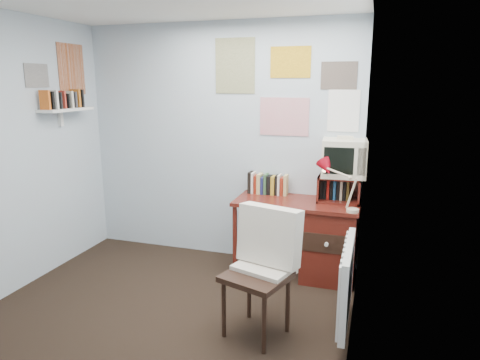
% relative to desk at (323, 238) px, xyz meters
% --- Properties ---
extents(ground, '(3.50, 3.50, 0.00)m').
position_rel_desk_xyz_m(ground, '(-1.17, -1.48, -0.41)').
color(ground, black).
rests_on(ground, ground).
extents(back_wall, '(3.00, 0.02, 2.50)m').
position_rel_desk_xyz_m(back_wall, '(-1.17, 0.27, 0.84)').
color(back_wall, '#B0BBC9').
rests_on(back_wall, ground).
extents(right_wall, '(0.02, 3.50, 2.50)m').
position_rel_desk_xyz_m(right_wall, '(0.33, -1.48, 0.84)').
color(right_wall, '#B0BBC9').
rests_on(right_wall, ground).
extents(desk, '(1.20, 0.55, 0.76)m').
position_rel_desk_xyz_m(desk, '(0.00, 0.00, 0.00)').
color(desk, maroon).
rests_on(desk, ground).
extents(desk_chair, '(0.60, 0.59, 0.95)m').
position_rel_desk_xyz_m(desk_chair, '(-0.36, -1.16, 0.07)').
color(desk_chair, black).
rests_on(desk_chair, ground).
extents(desk_lamp, '(0.32, 0.29, 0.40)m').
position_rel_desk_xyz_m(desk_lamp, '(0.27, -0.22, 0.56)').
color(desk_lamp, '#AE0B1B').
rests_on(desk_lamp, desk).
extents(tv_riser, '(0.40, 0.30, 0.25)m').
position_rel_desk_xyz_m(tv_riser, '(0.12, 0.11, 0.48)').
color(tv_riser, maroon).
rests_on(tv_riser, desk).
extents(crt_tv, '(0.43, 0.40, 0.39)m').
position_rel_desk_xyz_m(crt_tv, '(0.15, 0.13, 0.80)').
color(crt_tv, beige).
rests_on(crt_tv, tv_riser).
extents(book_row, '(0.60, 0.14, 0.22)m').
position_rel_desk_xyz_m(book_row, '(-0.51, 0.18, 0.46)').
color(book_row, maroon).
rests_on(book_row, desk).
extents(radiator, '(0.09, 0.80, 0.60)m').
position_rel_desk_xyz_m(radiator, '(0.29, -0.93, 0.01)').
color(radiator, white).
rests_on(radiator, right_wall).
extents(wall_shelf, '(0.20, 0.62, 0.24)m').
position_rel_desk_xyz_m(wall_shelf, '(-2.57, -0.38, 1.21)').
color(wall_shelf, white).
rests_on(wall_shelf, left_wall).
extents(posters_back, '(1.20, 0.01, 0.90)m').
position_rel_desk_xyz_m(posters_back, '(-0.47, 0.26, 1.44)').
color(posters_back, white).
rests_on(posters_back, back_wall).
extents(posters_left, '(0.01, 0.70, 0.60)m').
position_rel_desk_xyz_m(posters_left, '(-2.67, -0.38, 1.59)').
color(posters_left, white).
rests_on(posters_left, left_wall).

